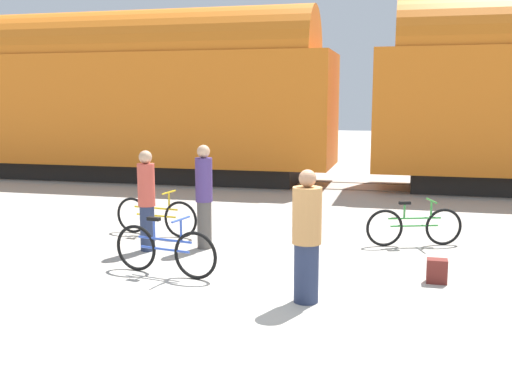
# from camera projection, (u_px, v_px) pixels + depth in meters

# --- Properties ---
(ground_plane) EXTENTS (80.00, 80.00, 0.00)m
(ground_plane) POSITION_uv_depth(u_px,v_px,m) (285.00, 295.00, 7.89)
(ground_plane) COLOR #A8A399
(freight_train) EXTENTS (56.97, 2.83, 5.21)m
(freight_train) POSITION_uv_depth(u_px,v_px,m) (354.00, 91.00, 17.05)
(freight_train) COLOR black
(freight_train) RESTS_ON ground_plane
(rail_near) EXTENTS (68.97, 0.07, 0.01)m
(rail_near) POSITION_uv_depth(u_px,v_px,m) (350.00, 190.00, 16.79)
(rail_near) COLOR #4C4238
(rail_near) RESTS_ON ground_plane
(rail_far) EXTENTS (68.97, 0.07, 0.01)m
(rail_far) POSITION_uv_depth(u_px,v_px,m) (354.00, 183.00, 18.17)
(rail_far) COLOR #4C4238
(rail_far) RESTS_ON ground_plane
(bicycle_green) EXTENTS (1.64, 0.62, 0.81)m
(bicycle_green) POSITION_uv_depth(u_px,v_px,m) (414.00, 226.00, 10.44)
(bicycle_green) COLOR black
(bicycle_green) RESTS_ON ground_plane
(bicycle_yellow) EXTENTS (1.73, 0.46, 0.85)m
(bicycle_yellow) POSITION_uv_depth(u_px,v_px,m) (156.00, 216.00, 11.23)
(bicycle_yellow) COLOR black
(bicycle_yellow) RESTS_ON ground_plane
(bicycle_blue) EXTENTS (1.70, 0.47, 0.87)m
(bicycle_blue) POSITION_uv_depth(u_px,v_px,m) (165.00, 250.00, 8.72)
(bicycle_blue) COLOR black
(bicycle_blue) RESTS_ON ground_plane
(person_in_red) EXTENTS (0.29, 0.29, 1.70)m
(person_in_red) POSITION_uv_depth(u_px,v_px,m) (147.00, 200.00, 10.04)
(person_in_red) COLOR #283351
(person_in_red) RESTS_ON ground_plane
(person_in_purple) EXTENTS (0.29, 0.29, 1.78)m
(person_in_purple) POSITION_uv_depth(u_px,v_px,m) (204.00, 196.00, 10.19)
(person_in_purple) COLOR #514C47
(person_in_purple) RESTS_ON ground_plane
(person_in_tan) EXTENTS (0.37, 0.37, 1.70)m
(person_in_tan) POSITION_uv_depth(u_px,v_px,m) (307.00, 237.00, 7.48)
(person_in_tan) COLOR #283351
(person_in_tan) RESTS_ON ground_plane
(backpack) EXTENTS (0.28, 0.20, 0.34)m
(backpack) POSITION_uv_depth(u_px,v_px,m) (437.00, 271.00, 8.37)
(backpack) COLOR maroon
(backpack) RESTS_ON ground_plane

